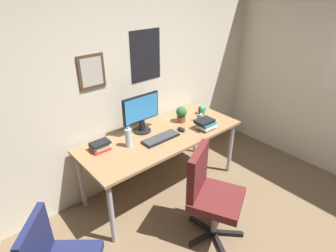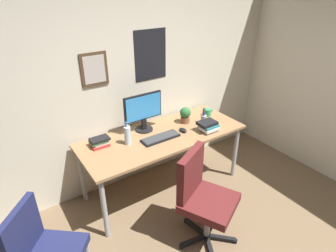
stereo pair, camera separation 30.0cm
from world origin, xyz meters
TOP-DOWN VIEW (x-y plane):
  - wall_back at (-0.00, 2.15)m, footprint 4.40×0.10m
  - desk at (0.24, 1.70)m, footprint 1.87×0.75m
  - office_chair at (0.13, 0.88)m, footprint 0.62×0.62m
  - monitor at (0.12, 1.91)m, footprint 0.46×0.20m
  - keyboard at (0.17, 1.63)m, footprint 0.43×0.15m
  - computer_mouse at (0.47, 1.63)m, footprint 0.06×0.11m
  - water_bottle at (-0.17, 1.74)m, footprint 0.07×0.07m
  - coffee_mug_near at (0.98, 1.79)m, footprint 0.13×0.09m
  - potted_plant at (0.62, 1.79)m, footprint 0.13×0.13m
  - pen_cup at (0.80, 1.67)m, footprint 0.07×0.07m
  - book_stack_left at (-0.43, 1.87)m, footprint 0.20×0.15m
  - book_stack_right at (0.72, 1.48)m, footprint 0.22×0.18m

SIDE VIEW (x-z plane):
  - office_chair at x=0.13m, z-range 0.05..1.00m
  - desk at x=0.24m, z-range 0.30..1.04m
  - keyboard at x=0.17m, z-range 0.74..0.76m
  - computer_mouse at x=0.47m, z-range 0.74..0.78m
  - book_stack_left at x=-0.43m, z-range 0.74..0.82m
  - coffee_mug_near at x=0.98m, z-range 0.74..0.83m
  - pen_cup at x=0.80m, z-range 0.69..0.89m
  - book_stack_right at x=0.72m, z-range 0.74..0.85m
  - potted_plant at x=0.62m, z-range 0.75..0.94m
  - water_bottle at x=-0.17m, z-range 0.72..0.97m
  - monitor at x=0.12m, z-range 0.76..1.20m
  - wall_back at x=0.00m, z-range 0.00..2.60m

